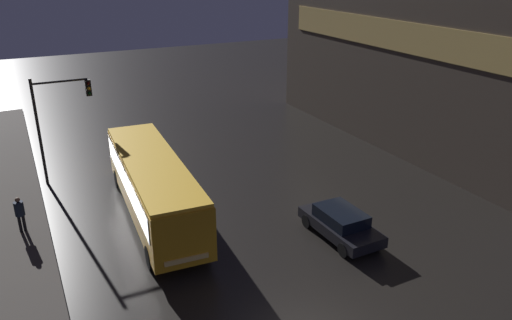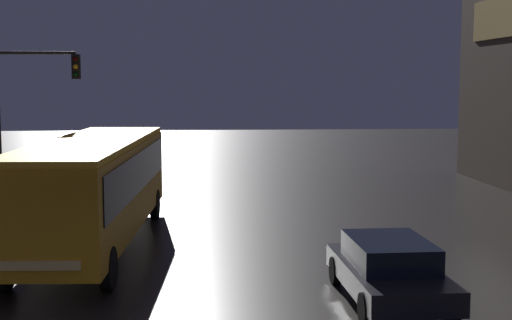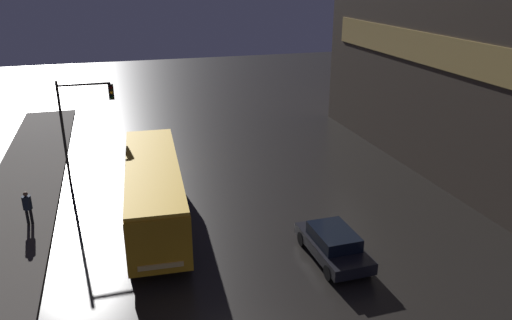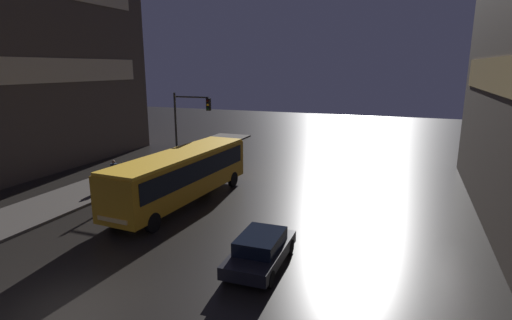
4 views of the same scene
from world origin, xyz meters
TOP-DOWN VIEW (x-y plane):
  - bus_near at (-2.14, 10.77)m, footprint 3.19×11.47m
  - car_taxi at (4.89, 5.18)m, footprint 1.99×4.29m
  - traffic_light_main at (-5.49, 17.33)m, footprint 3.10×0.35m

SIDE VIEW (x-z plane):
  - car_taxi at x=4.89m, z-range 0.03..1.39m
  - bus_near at x=-2.14m, z-range 0.36..3.44m
  - traffic_light_main at x=-5.49m, z-range 1.06..7.11m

